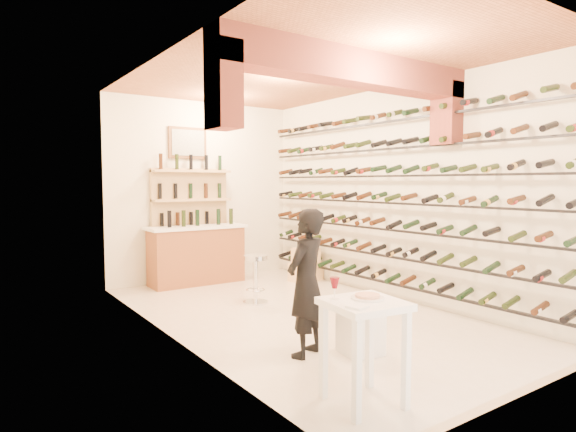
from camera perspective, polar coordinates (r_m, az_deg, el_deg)
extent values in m
plane|color=beige|center=(6.53, 1.53, -11.60)|extent=(6.00, 6.00, 0.00)
cube|color=silver|center=(8.89, -9.98, 2.93)|extent=(3.50, 0.02, 3.20)
cube|color=silver|center=(4.27, 26.17, 1.48)|extent=(3.50, 0.02, 3.20)
cube|color=silver|center=(5.44, -13.47, 2.24)|extent=(0.02, 6.00, 3.20)
cube|color=silver|center=(7.46, 12.46, 2.70)|extent=(0.02, 6.00, 3.20)
cube|color=#9A5836|center=(6.46, 1.59, 16.91)|extent=(3.50, 6.00, 0.02)
cube|color=#A64A3A|center=(5.66, 7.86, 16.85)|extent=(3.50, 0.35, 0.36)
cube|color=#A64A3A|center=(4.67, -7.63, 15.00)|extent=(0.24, 0.35, 0.80)
cube|color=#A64A3A|center=(6.79, 18.22, 11.36)|extent=(0.24, 0.35, 0.80)
cube|color=black|center=(7.50, 11.47, -7.67)|extent=(0.06, 5.70, 0.03)
cube|color=black|center=(7.43, 11.51, -4.65)|extent=(0.06, 5.70, 0.03)
cube|color=black|center=(7.38, 11.55, -1.58)|extent=(0.06, 5.70, 0.03)
cube|color=black|center=(7.35, 11.60, 1.52)|extent=(0.06, 5.70, 0.03)
cube|color=black|center=(7.35, 11.64, 4.64)|extent=(0.06, 5.70, 0.03)
cube|color=black|center=(7.36, 11.68, 7.76)|extent=(0.06, 5.70, 0.03)
cube|color=black|center=(7.40, 11.73, 10.85)|extent=(0.06, 5.70, 0.03)
cube|color=#94552D|center=(8.54, -10.73, -4.67)|extent=(1.60, 0.55, 0.96)
cube|color=white|center=(8.48, -10.78, -1.29)|extent=(1.70, 0.62, 0.05)
cube|color=tan|center=(8.73, -11.50, -1.06)|extent=(1.40, 0.10, 2.00)
cube|color=tan|center=(8.70, -11.19, -4.72)|extent=(1.40, 0.28, 0.04)
cube|color=tan|center=(8.64, -11.23, -1.44)|extent=(1.40, 0.28, 0.04)
cube|color=tan|center=(8.61, -11.28, 1.88)|extent=(1.40, 0.28, 0.04)
cube|color=tan|center=(8.60, -11.32, 5.21)|extent=(1.40, 0.28, 0.04)
cube|color=brown|center=(8.77, -11.76, 8.45)|extent=(0.70, 0.04, 0.55)
cube|color=#99998C|center=(8.74, -11.70, 8.46)|extent=(0.60, 0.01, 0.45)
cube|color=white|center=(3.89, 9.00, -10.22)|extent=(0.64, 0.64, 0.06)
cube|color=white|center=(3.71, 8.13, -17.67)|extent=(0.06, 0.06, 0.78)
cube|color=white|center=(3.98, 13.78, -16.22)|extent=(0.06, 0.06, 0.78)
cube|color=white|center=(4.07, 4.20, -15.65)|extent=(0.06, 0.06, 0.78)
cube|color=white|center=(4.32, 9.61, -14.53)|extent=(0.06, 0.06, 0.78)
cylinder|color=white|center=(3.94, 9.36, -9.53)|extent=(0.26, 0.26, 0.02)
cylinder|color=#BF7266|center=(3.93, 9.37, -9.25)|extent=(0.20, 0.20, 0.02)
cube|color=white|center=(3.66, 8.17, -10.56)|extent=(0.16, 0.16, 0.02)
cylinder|color=white|center=(3.90, 5.52, -9.72)|extent=(0.08, 0.08, 0.00)
cylinder|color=white|center=(3.89, 5.52, -8.97)|extent=(0.01, 0.01, 0.10)
cone|color=#52070F|center=(3.87, 5.53, -7.85)|extent=(0.08, 0.08, 0.09)
cube|color=white|center=(5.15, 8.55, -13.24)|extent=(0.44, 0.44, 0.47)
imported|color=black|center=(4.91, 2.17, -7.86)|extent=(0.65, 0.56, 1.50)
cylinder|color=silver|center=(7.15, -3.85, -10.12)|extent=(0.36, 0.36, 0.03)
cylinder|color=silver|center=(7.08, -3.86, -7.59)|extent=(0.07, 0.07, 0.64)
cylinder|color=silver|center=(7.02, -3.88, -4.91)|extent=(0.34, 0.34, 0.06)
torus|color=silver|center=(7.11, -3.86, -8.66)|extent=(0.28, 0.28, 0.02)
cube|color=#E3B97C|center=(8.69, 2.11, -6.56)|extent=(0.63, 0.51, 0.33)
cube|color=#E3B97C|center=(8.64, 2.11, -4.64)|extent=(0.47, 0.34, 0.26)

